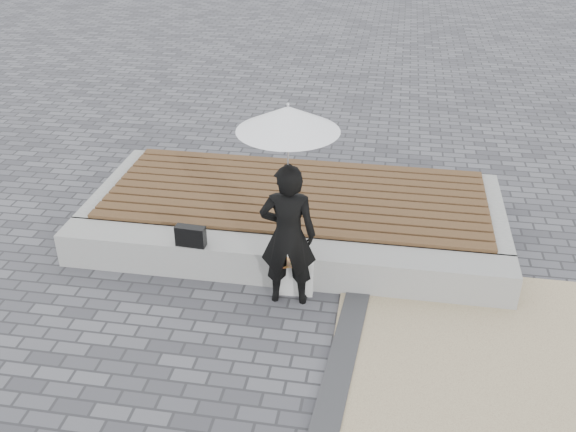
# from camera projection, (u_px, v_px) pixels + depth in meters

# --- Properties ---
(ground) EXTENTS (80.00, 80.00, 0.00)m
(ground) POSITION_uv_depth(u_px,v_px,m) (248.00, 376.00, 5.83)
(ground) COLOR #535358
(ground) RESTS_ON ground
(edging_band) EXTENTS (0.61, 5.20, 0.04)m
(edging_band) POSITION_uv_depth(u_px,v_px,m) (325.00, 428.00, 5.28)
(edging_band) COLOR #333335
(edging_band) RESTS_ON ground
(seating_ledge) EXTENTS (5.00, 0.45, 0.40)m
(seating_ledge) POSITION_uv_depth(u_px,v_px,m) (280.00, 261.00, 7.11)
(seating_ledge) COLOR gray
(seating_ledge) RESTS_ON ground
(timber_platform) EXTENTS (5.00, 2.00, 0.40)m
(timber_platform) POSITION_uv_depth(u_px,v_px,m) (297.00, 209.00, 8.14)
(timber_platform) COLOR #9D9D97
(timber_platform) RESTS_ON ground
(timber_decking) EXTENTS (4.60, 2.00, 0.04)m
(timber_decking) POSITION_uv_depth(u_px,v_px,m) (297.00, 194.00, 8.03)
(timber_decking) COLOR brown
(timber_decking) RESTS_ON timber_platform
(woman) EXTENTS (0.60, 0.42, 1.56)m
(woman) POSITION_uv_depth(u_px,v_px,m) (288.00, 236.00, 6.46)
(woman) COLOR black
(woman) RESTS_ON ground
(parasol) EXTENTS (0.96, 0.96, 1.23)m
(parasol) POSITION_uv_depth(u_px,v_px,m) (288.00, 119.00, 5.86)
(parasol) COLOR #BBBBC0
(parasol) RESTS_ON ground
(handbag) EXTENTS (0.33, 0.13, 0.23)m
(handbag) POSITION_uv_depth(u_px,v_px,m) (191.00, 236.00, 6.96)
(handbag) COLOR black
(handbag) RESTS_ON seating_ledge
(canvas_tote) EXTENTS (0.39, 0.18, 0.41)m
(canvas_tote) POSITION_uv_depth(u_px,v_px,m) (295.00, 276.00, 6.85)
(canvas_tote) COLOR silver
(canvas_tote) RESTS_ON ground
(magazine) EXTENTS (0.31, 0.26, 0.01)m
(magazine) POSITION_uv_depth(u_px,v_px,m) (294.00, 262.00, 6.71)
(magazine) COLOR #E23F34
(magazine) RESTS_ON canvas_tote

